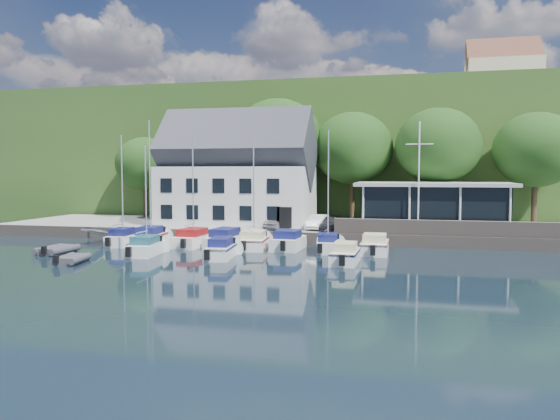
# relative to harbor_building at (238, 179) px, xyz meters

# --- Properties ---
(ground) EXTENTS (180.00, 180.00, 0.00)m
(ground) POSITION_rel_harbor_building_xyz_m (7.00, -16.50, -5.35)
(ground) COLOR black
(ground) RESTS_ON ground
(quay) EXTENTS (60.00, 13.00, 1.00)m
(quay) POSITION_rel_harbor_building_xyz_m (7.00, 1.00, -4.85)
(quay) COLOR gray
(quay) RESTS_ON ground
(quay_face) EXTENTS (60.00, 0.30, 1.00)m
(quay_face) POSITION_rel_harbor_building_xyz_m (7.00, -5.50, -4.85)
(quay_face) COLOR #6E6158
(quay_face) RESTS_ON ground
(hillside) EXTENTS (160.00, 75.00, 16.00)m
(hillside) POSITION_rel_harbor_building_xyz_m (7.00, 45.50, 2.65)
(hillside) COLOR #284C1C
(hillside) RESTS_ON ground
(field_patch) EXTENTS (50.00, 30.00, 0.30)m
(field_patch) POSITION_rel_harbor_building_xyz_m (15.00, 53.50, 10.80)
(field_patch) COLOR brown
(field_patch) RESTS_ON hillside
(farmhouse) EXTENTS (10.40, 7.00, 8.20)m
(farmhouse) POSITION_rel_harbor_building_xyz_m (29.00, 35.50, 14.75)
(farmhouse) COLOR beige
(farmhouse) RESTS_ON hillside
(harbor_building) EXTENTS (14.40, 8.20, 8.70)m
(harbor_building) POSITION_rel_harbor_building_xyz_m (0.00, 0.00, 0.00)
(harbor_building) COLOR silver
(harbor_building) RESTS_ON quay
(club_pavilion) EXTENTS (13.20, 7.20, 4.10)m
(club_pavilion) POSITION_rel_harbor_building_xyz_m (18.00, -0.50, -2.30)
(club_pavilion) COLOR black
(club_pavilion) RESTS_ON quay
(seawall) EXTENTS (18.00, 0.50, 1.20)m
(seawall) POSITION_rel_harbor_building_xyz_m (19.00, -5.10, -3.75)
(seawall) COLOR #6E6158
(seawall) RESTS_ON quay
(gangway) EXTENTS (1.20, 6.00, 1.40)m
(gangway) POSITION_rel_harbor_building_xyz_m (-9.50, -7.50, -5.35)
(gangway) COLOR silver
(gangway) RESTS_ON ground
(car_silver) EXTENTS (1.92, 3.81, 1.25)m
(car_silver) POSITION_rel_harbor_building_xyz_m (4.27, -3.35, -3.73)
(car_silver) COLOR #AEADB2
(car_silver) RESTS_ON quay
(car_white) EXTENTS (1.85, 4.01, 1.28)m
(car_white) POSITION_rel_harbor_building_xyz_m (8.22, -2.72, -3.71)
(car_white) COLOR white
(car_white) RESTS_ON quay
(car_dgrey) EXTENTS (1.61, 3.95, 1.15)m
(car_dgrey) POSITION_rel_harbor_building_xyz_m (9.40, -3.18, -3.78)
(car_dgrey) COLOR #2B2B2F
(car_dgrey) RESTS_ON quay
(car_blue) EXTENTS (1.63, 3.73, 1.25)m
(car_blue) POSITION_rel_harbor_building_xyz_m (12.88, -3.16, -3.72)
(car_blue) COLOR #294E80
(car_blue) RESTS_ON quay
(flagpole) EXTENTS (2.18, 0.20, 9.07)m
(flagpole) POSITION_rel_harbor_building_xyz_m (16.70, -4.38, 0.18)
(flagpole) COLOR silver
(flagpole) RESTS_ON quay
(tree_0) EXTENTS (6.50, 6.50, 8.88)m
(tree_0) POSITION_rel_harbor_building_xyz_m (-12.72, 6.02, 0.09)
(tree_0) COLOR #193811
(tree_0) RESTS_ON quay
(tree_1) EXTENTS (6.77, 6.77, 9.25)m
(tree_1) POSITION_rel_harbor_building_xyz_m (-5.45, 6.06, 0.27)
(tree_1) COLOR #193811
(tree_1) RESTS_ON quay
(tree_2) EXTENTS (9.15, 9.15, 12.50)m
(tree_2) POSITION_rel_harbor_building_xyz_m (2.79, 4.78, 1.90)
(tree_2) COLOR #193811
(tree_2) RESTS_ON quay
(tree_3) EXTENTS (8.09, 8.09, 11.06)m
(tree_3) POSITION_rel_harbor_building_xyz_m (10.37, 5.77, 1.18)
(tree_3) COLOR #193811
(tree_3) RESTS_ON quay
(tree_4) EXTENTS (8.18, 8.18, 11.18)m
(tree_4) POSITION_rel_harbor_building_xyz_m (18.64, 4.92, 1.24)
(tree_4) COLOR #193811
(tree_4) RESTS_ON quay
(tree_5) EXTENTS (7.71, 7.71, 10.54)m
(tree_5) POSITION_rel_harbor_building_xyz_m (27.33, 4.84, 0.92)
(tree_5) COLOR #193811
(tree_5) RESTS_ON quay
(boat_r1_0) EXTENTS (2.19, 5.56, 8.83)m
(boat_r1_0) POSITION_rel_harbor_building_xyz_m (-6.84, -9.49, -0.93)
(boat_r1_0) COLOR white
(boat_r1_0) RESTS_ON ground
(boat_r1_1) EXTENTS (2.61, 6.71, 9.49)m
(boat_r1_1) POSITION_rel_harbor_building_xyz_m (-4.77, -8.70, -0.61)
(boat_r1_1) COLOR white
(boat_r1_1) RESTS_ON ground
(boat_r1_2) EXTENTS (2.65, 6.76, 9.01)m
(boat_r1_2) POSITION_rel_harbor_building_xyz_m (-1.03, -8.61, -0.85)
(boat_r1_2) COLOR white
(boat_r1_2) RESTS_ON ground
(boat_r1_3) EXTENTS (2.72, 7.19, 1.57)m
(boat_r1_3) POSITION_rel_harbor_building_xyz_m (1.78, -8.71, -4.56)
(boat_r1_3) COLOR white
(boat_r1_3) RESTS_ON ground
(boat_r1_4) EXTENTS (2.66, 5.68, 8.93)m
(boat_r1_4) POSITION_rel_harbor_building_xyz_m (4.19, -9.11, -0.88)
(boat_r1_4) COLOR white
(boat_r1_4) RESTS_ON ground
(boat_r1_5) EXTENTS (2.47, 5.71, 1.55)m
(boat_r1_5) POSITION_rel_harbor_building_xyz_m (6.87, -8.75, -4.58)
(boat_r1_5) COLOR white
(boat_r1_5) RESTS_ON ground
(boat_r1_6) EXTENTS (2.58, 5.51, 8.68)m
(boat_r1_6) POSITION_rel_harbor_building_xyz_m (10.05, -9.31, -1.01)
(boat_r1_6) COLOR white
(boat_r1_6) RESTS_ON ground
(boat_r1_7) EXTENTS (2.12, 5.59, 1.49)m
(boat_r1_7) POSITION_rel_harbor_building_xyz_m (13.54, -9.43, -4.60)
(boat_r1_7) COLOR white
(boat_r1_7) RESTS_ON ground
(boat_r2_1) EXTENTS (2.42, 6.10, 8.62)m
(boat_r2_1) POSITION_rel_harbor_building_xyz_m (-2.57, -13.75, -1.04)
(boat_r2_1) COLOR white
(boat_r2_1) RESTS_ON ground
(boat_r2_2) EXTENTS (2.34, 5.99, 1.46)m
(boat_r2_2) POSITION_rel_harbor_building_xyz_m (3.21, -13.85, -4.62)
(boat_r2_2) COLOR white
(boat_r2_2) RESTS_ON ground
(boat_r2_4) EXTENTS (1.93, 5.48, 1.42)m
(boat_r2_4) POSITION_rel_harbor_building_xyz_m (11.90, -14.14, -4.64)
(boat_r2_4) COLOR white
(boat_r2_4) RESTS_ON ground
(dinghy_0) EXTENTS (2.10, 3.35, 0.76)m
(dinghy_0) POSITION_rel_harbor_building_xyz_m (-9.29, -14.78, -4.97)
(dinghy_0) COLOR #3A3A3F
(dinghy_0) RESTS_ON ground
(dinghy_1) EXTENTS (2.18, 3.14, 0.68)m
(dinghy_1) POSITION_rel_harbor_building_xyz_m (-5.80, -18.08, -5.01)
(dinghy_1) COLOR #3A3A3F
(dinghy_1) RESTS_ON ground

